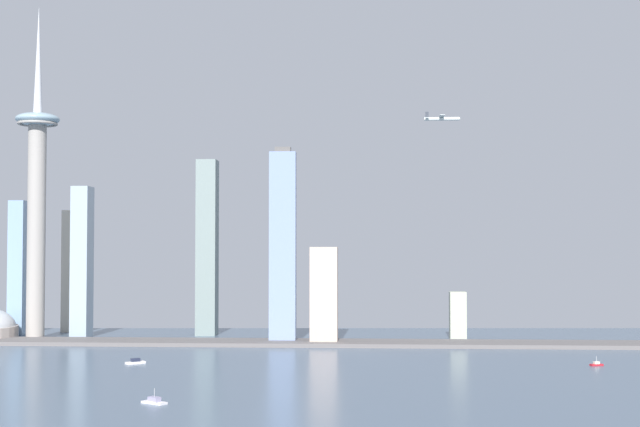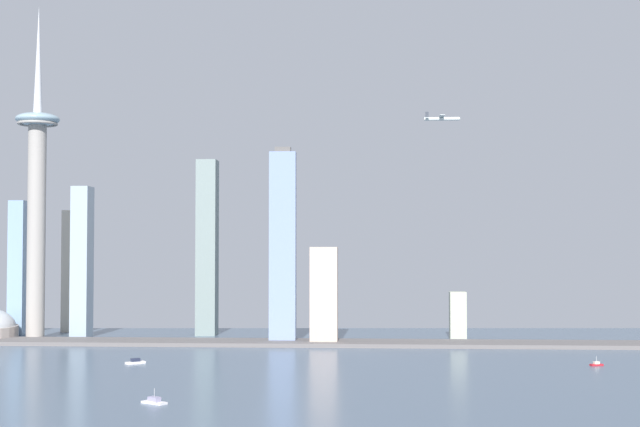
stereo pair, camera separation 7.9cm
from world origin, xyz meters
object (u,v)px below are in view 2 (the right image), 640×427
at_px(skyscraper_0, 75,271).
at_px(skyscraper_2, 458,316).
at_px(skyscraper_6, 82,262).
at_px(skyscraper_4, 17,268).
at_px(airplane, 442,119).
at_px(boat_1, 596,364).
at_px(observation_tower, 37,186).
at_px(skyscraper_5, 283,247).
at_px(boat_0, 135,362).
at_px(boat_3, 154,401).
at_px(skyscraper_3, 324,296).
at_px(skyscraper_1, 207,247).

xyz_separation_m(skyscraper_0, skyscraper_2, (395.71, -60.78, -41.05)).
xyz_separation_m(skyscraper_2, skyscraper_6, (-369.59, 2.83, 51.55)).
distance_m(skyscraper_4, airplane, 455.77).
bearing_deg(boat_1, skyscraper_0, 133.14).
relative_size(observation_tower, skyscraper_4, 2.37).
height_order(observation_tower, skyscraper_4, observation_tower).
height_order(skyscraper_5, boat_0, skyscraper_5).
height_order(skyscraper_0, skyscraper_4, skyscraper_0).
xyz_separation_m(boat_0, boat_3, (56.93, -173.99, -0.11)).
relative_size(skyscraper_5, boat_1, 17.25).
bearing_deg(skyscraper_4, skyscraper_3, -13.19).
relative_size(observation_tower, boat_3, 19.79).
xyz_separation_m(skyscraper_3, skyscraper_4, (-317.71, 74.48, 23.78)).
bearing_deg(skyscraper_3, skyscraper_6, 168.19).
bearing_deg(boat_3, skyscraper_0, -33.77).
distance_m(observation_tower, airplane, 394.79).
height_order(boat_1, boat_3, boat_3).
height_order(observation_tower, boat_0, observation_tower).
height_order(skyscraper_4, boat_0, skyscraper_4).
bearing_deg(observation_tower, boat_0, -50.11).
distance_m(skyscraper_2, skyscraper_4, 447.36).
bearing_deg(skyscraper_2, skyscraper_4, 176.59).
distance_m(skyscraper_2, skyscraper_5, 182.99).
xyz_separation_m(skyscraper_1, skyscraper_3, (123.94, -84.36, -44.53)).
distance_m(skyscraper_1, skyscraper_4, 195.13).
xyz_separation_m(boat_0, airplane, (244.53, 126.85, 203.55)).
bearing_deg(boat_0, skyscraper_5, -164.92).
distance_m(skyscraper_6, boat_1, 498.14).
distance_m(skyscraper_0, boat_0, 292.06).
height_order(skyscraper_2, skyscraper_3, skyscraper_3).
height_order(skyscraper_2, skyscraper_4, skyscraper_4).
bearing_deg(observation_tower, skyscraper_0, 81.82).
bearing_deg(boat_3, boat_1, -115.71).
bearing_deg(skyscraper_2, skyscraper_0, 171.27).
xyz_separation_m(skyscraper_0, skyscraper_5, (230.45, -102.33, 25.66)).
bearing_deg(boat_3, airplane, -89.59).
xyz_separation_m(skyscraper_1, airplane, (231.29, -101.60, 115.76)).
distance_m(skyscraper_5, boat_3, 338.95).
height_order(skyscraper_3, skyscraper_5, skyscraper_5).
distance_m(skyscraper_0, skyscraper_4, 59.60).
xyz_separation_m(skyscraper_4, boat_1, (530.87, -209.68, -67.41)).
bearing_deg(skyscraper_4, skyscraper_2, -3.41).
bearing_deg(skyscraper_1, skyscraper_3, -34.24).
bearing_deg(airplane, boat_1, -47.38).
height_order(skyscraper_0, skyscraper_6, skyscraper_0).
xyz_separation_m(boat_1, airplane, (-105.81, 117.96, 203.92)).
height_order(skyscraper_4, airplane, airplane).
relative_size(skyscraper_2, skyscraper_5, 0.25).
relative_size(skyscraper_0, boat_0, 10.36).
bearing_deg(airplane, boat_3, -121.22).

